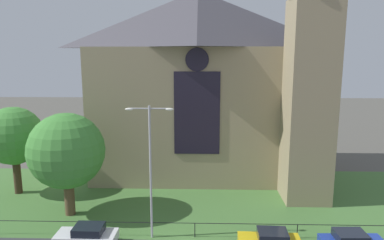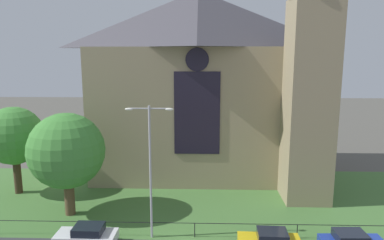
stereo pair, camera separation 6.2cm
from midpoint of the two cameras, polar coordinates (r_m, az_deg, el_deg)
name	(u,v)px [view 2 (the right image)]	position (r m, az deg, el deg)	size (l,w,h in m)	color
ground	(190,197)	(34.36, -0.26, -12.25)	(160.00, 160.00, 0.00)	#56544C
grass_verge	(189,206)	(32.52, -0.39, -13.60)	(120.00, 20.00, 0.01)	#477538
church_building	(205,82)	(39.17, 2.14, 6.05)	(23.20, 16.20, 26.00)	tan
iron_railing	(195,225)	(27.12, 0.51, -16.46)	(29.93, 0.07, 1.13)	black
tree_left_near	(67,151)	(30.87, -19.42, -4.72)	(6.22, 6.22, 8.64)	brown
tree_left_far	(14,136)	(37.66, -26.60, -2.32)	(5.50, 5.50, 8.45)	#423021
streetlamp_near	(150,158)	(25.40, -6.66, -6.01)	(3.37, 0.26, 9.79)	#B2B2B7
parked_car_white	(87,236)	(27.18, -16.45, -17.39)	(4.22, 2.07, 1.51)	silver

